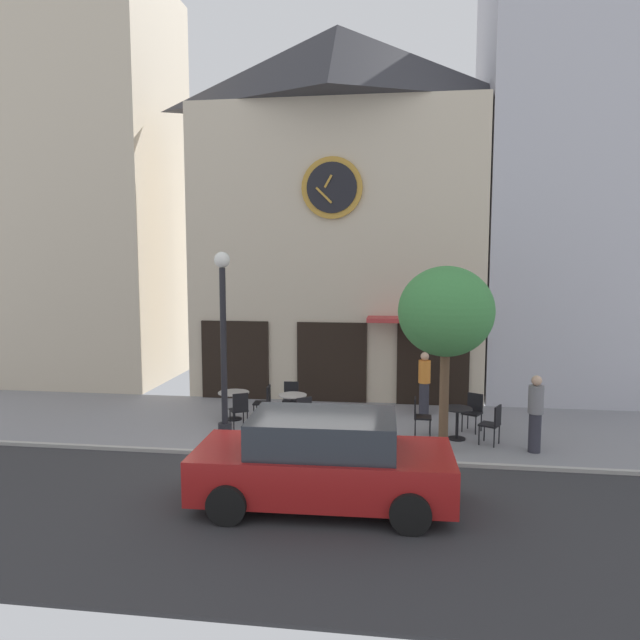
{
  "coord_description": "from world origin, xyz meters",
  "views": [
    {
      "loc": [
        1.77,
        -11.67,
        4.18
      ],
      "look_at": [
        -0.19,
        2.49,
        2.63
      ],
      "focal_mm": 33.16,
      "sensor_mm": 36.0,
      "label": 1
    }
  ],
  "objects_px": {
    "pedestrian_grey": "(535,413)",
    "parked_car_red": "(323,461)",
    "cafe_table_center": "(457,418)",
    "cafe_chair_facing_street": "(265,400)",
    "cafe_chair_left_end": "(302,412)",
    "street_tree": "(446,313)",
    "cafe_chair_by_entrance": "(419,414)",
    "cafe_table_leftmost": "(234,399)",
    "cafe_table_near_door": "(293,403)",
    "street_lamp": "(224,345)",
    "pedestrian_orange": "(424,382)",
    "cafe_chair_right_end": "(473,409)",
    "cafe_chair_curbside": "(239,408)",
    "cafe_chair_corner": "(493,422)",
    "cafe_chair_outer": "(291,396)"
  },
  "relations": [
    {
      "from": "cafe_chair_corner",
      "to": "cafe_chair_curbside",
      "type": "xyz_separation_m",
      "value": [
        -5.91,
        0.42,
        0.0
      ]
    },
    {
      "from": "cafe_chair_left_end",
      "to": "pedestrian_orange",
      "type": "relative_size",
      "value": 0.54
    },
    {
      "from": "parked_car_red",
      "to": "cafe_table_center",
      "type": "bearing_deg",
      "value": 57.2
    },
    {
      "from": "pedestrian_orange",
      "to": "pedestrian_grey",
      "type": "height_order",
      "value": "same"
    },
    {
      "from": "cafe_chair_by_entrance",
      "to": "pedestrian_orange",
      "type": "distance_m",
      "value": 1.98
    },
    {
      "from": "cafe_chair_curbside",
      "to": "cafe_chair_facing_street",
      "type": "relative_size",
      "value": 1.0
    },
    {
      "from": "pedestrian_grey",
      "to": "parked_car_red",
      "type": "bearing_deg",
      "value": -141.37
    },
    {
      "from": "cafe_table_center",
      "to": "pedestrian_orange",
      "type": "height_order",
      "value": "pedestrian_orange"
    },
    {
      "from": "cafe_chair_corner",
      "to": "parked_car_red",
      "type": "height_order",
      "value": "parked_car_red"
    },
    {
      "from": "street_lamp",
      "to": "cafe_table_center",
      "type": "height_order",
      "value": "street_lamp"
    },
    {
      "from": "cafe_chair_curbside",
      "to": "cafe_chair_by_entrance",
      "type": "bearing_deg",
      "value": 0.38
    },
    {
      "from": "street_lamp",
      "to": "pedestrian_grey",
      "type": "distance_m",
      "value": 6.98
    },
    {
      "from": "cafe_table_leftmost",
      "to": "cafe_table_near_door",
      "type": "xyz_separation_m",
      "value": [
        1.58,
        -0.23,
        -0.01
      ]
    },
    {
      "from": "cafe_chair_facing_street",
      "to": "cafe_chair_right_end",
      "type": "bearing_deg",
      "value": -2.28
    },
    {
      "from": "parked_car_red",
      "to": "cafe_chair_curbside",
      "type": "bearing_deg",
      "value": 122.4
    },
    {
      "from": "street_tree",
      "to": "pedestrian_grey",
      "type": "relative_size",
      "value": 2.39
    },
    {
      "from": "cafe_table_leftmost",
      "to": "parked_car_red",
      "type": "bearing_deg",
      "value": -58.7
    },
    {
      "from": "cafe_chair_outer",
      "to": "cafe_chair_right_end",
      "type": "bearing_deg",
      "value": -8.63
    },
    {
      "from": "cafe_table_center",
      "to": "cafe_chair_facing_street",
      "type": "distance_m",
      "value": 4.82
    },
    {
      "from": "cafe_table_center",
      "to": "cafe_chair_outer",
      "type": "distance_m",
      "value": 4.38
    },
    {
      "from": "cafe_table_center",
      "to": "parked_car_red",
      "type": "xyz_separation_m",
      "value": [
        -2.57,
        -3.98,
        0.25
      ]
    },
    {
      "from": "cafe_table_leftmost",
      "to": "cafe_chair_curbside",
      "type": "xyz_separation_m",
      "value": [
        0.37,
        -0.79,
        -0.01
      ]
    },
    {
      "from": "cafe_table_center",
      "to": "cafe_chair_curbside",
      "type": "relative_size",
      "value": 0.82
    },
    {
      "from": "cafe_table_near_door",
      "to": "cafe_chair_right_end",
      "type": "xyz_separation_m",
      "value": [
        4.39,
        0.07,
        -0.0
      ]
    },
    {
      "from": "street_lamp",
      "to": "cafe_chair_facing_street",
      "type": "distance_m",
      "value": 2.37
    },
    {
      "from": "cafe_chair_corner",
      "to": "cafe_chair_left_end",
      "type": "bearing_deg",
      "value": 176.93
    },
    {
      "from": "pedestrian_orange",
      "to": "parked_car_red",
      "type": "xyz_separation_m",
      "value": [
        -1.89,
        -6.06,
        -0.1
      ]
    },
    {
      "from": "cafe_chair_right_end",
      "to": "cafe_chair_curbside",
      "type": "distance_m",
      "value": 5.64
    },
    {
      "from": "pedestrian_grey",
      "to": "parked_car_red",
      "type": "relative_size",
      "value": 0.38
    },
    {
      "from": "cafe_table_near_door",
      "to": "cafe_chair_right_end",
      "type": "distance_m",
      "value": 4.4
    },
    {
      "from": "cafe_table_leftmost",
      "to": "cafe_table_near_door",
      "type": "height_order",
      "value": "cafe_table_near_door"
    },
    {
      "from": "cafe_chair_corner",
      "to": "cafe_chair_outer",
      "type": "xyz_separation_m",
      "value": [
        -4.89,
        1.74,
        0.0
      ]
    },
    {
      "from": "cafe_table_center",
      "to": "parked_car_red",
      "type": "relative_size",
      "value": 0.17
    },
    {
      "from": "cafe_chair_by_entrance",
      "to": "street_lamp",
      "type": "bearing_deg",
      "value": -169.73
    },
    {
      "from": "street_tree",
      "to": "parked_car_red",
      "type": "xyz_separation_m",
      "value": [
        -2.19,
        -3.04,
        -2.25
      ]
    },
    {
      "from": "street_tree",
      "to": "cafe_chair_right_end",
      "type": "bearing_deg",
      "value": 63.79
    },
    {
      "from": "street_tree",
      "to": "parked_car_red",
      "type": "height_order",
      "value": "street_tree"
    },
    {
      "from": "cafe_table_leftmost",
      "to": "pedestrian_orange",
      "type": "distance_m",
      "value": 5.01
    },
    {
      "from": "cafe_table_center",
      "to": "cafe_chair_by_entrance",
      "type": "distance_m",
      "value": 0.87
    },
    {
      "from": "pedestrian_orange",
      "to": "pedestrian_grey",
      "type": "xyz_separation_m",
      "value": [
        2.24,
        -2.76,
        0.0
      ]
    },
    {
      "from": "street_tree",
      "to": "cafe_chair_by_entrance",
      "type": "relative_size",
      "value": 4.43
    },
    {
      "from": "cafe_table_near_door",
      "to": "cafe_chair_right_end",
      "type": "bearing_deg",
      "value": 0.89
    },
    {
      "from": "street_tree",
      "to": "cafe_chair_curbside",
      "type": "bearing_deg",
      "value": 167.68
    },
    {
      "from": "cafe_table_leftmost",
      "to": "cafe_chair_corner",
      "type": "relative_size",
      "value": 0.89
    },
    {
      "from": "street_tree",
      "to": "cafe_chair_corner",
      "type": "distance_m",
      "value": 2.79
    },
    {
      "from": "cafe_chair_left_end",
      "to": "cafe_chair_facing_street",
      "type": "relative_size",
      "value": 1.0
    },
    {
      "from": "pedestrian_grey",
      "to": "cafe_table_leftmost",
      "type": "bearing_deg",
      "value": 167.5
    },
    {
      "from": "cafe_chair_corner",
      "to": "pedestrian_orange",
      "type": "bearing_deg",
      "value": 120.79
    },
    {
      "from": "cafe_chair_facing_street",
      "to": "street_lamp",
      "type": "bearing_deg",
      "value": -109.43
    },
    {
      "from": "cafe_chair_left_end",
      "to": "cafe_chair_facing_street",
      "type": "distance_m",
      "value": 1.53
    }
  ]
}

